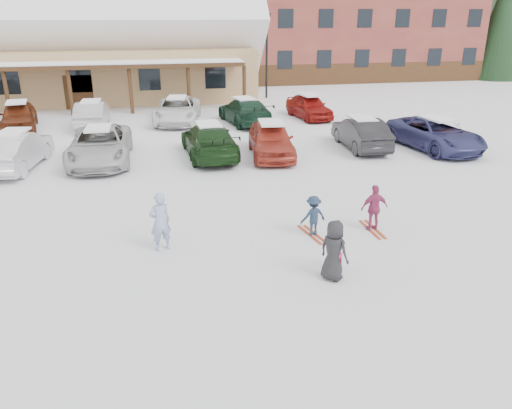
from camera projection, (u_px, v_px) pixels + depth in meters
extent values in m
plane|color=white|center=(253.00, 254.00, 13.26)|extent=(160.00, 160.00, 0.00)
cube|color=tan|center=(57.00, 73.00, 36.50)|extent=(28.00, 10.00, 3.60)
cube|color=#422814|center=(38.00, 66.00, 30.44)|extent=(25.20, 2.60, 0.25)
cube|color=white|center=(50.00, 19.00, 35.15)|extent=(29.12, 9.69, 9.69)
cube|color=maroon|center=(337.00, 12.00, 48.82)|extent=(24.00, 14.00, 12.00)
cube|color=maroon|center=(178.00, 29.00, 46.45)|extent=(7.00, 12.60, 9.00)
cube|color=#422814|center=(361.00, 73.00, 44.30)|extent=(24.00, 0.10, 1.80)
cylinder|color=black|center=(267.00, 59.00, 36.29)|extent=(0.16, 0.16, 5.68)
cube|color=black|center=(267.00, 15.00, 35.22)|extent=(0.50, 0.25, 0.25)
cylinder|color=black|center=(493.00, 72.00, 47.90)|extent=(0.60, 0.60, 1.32)
cone|color=black|center=(504.00, 9.00, 45.88)|extent=(4.84, 4.84, 9.90)
cylinder|color=black|center=(228.00, 66.00, 54.39)|extent=(0.60, 0.60, 1.08)
cone|color=black|center=(227.00, 21.00, 52.73)|extent=(3.96, 3.96, 8.10)
cylinder|color=black|center=(450.00, 58.00, 61.43)|extent=(0.60, 0.60, 1.38)
cone|color=black|center=(457.00, 7.00, 59.32)|extent=(5.06, 5.06, 10.35)
imported|color=#8C9ABF|center=(160.00, 222.00, 13.21)|extent=(0.69, 0.57, 1.62)
imported|color=#B32D56|center=(336.00, 253.00, 12.32)|extent=(0.51, 0.46, 0.86)
imported|color=#1C2B3E|center=(313.00, 216.00, 14.16)|extent=(0.84, 0.58, 1.19)
cube|color=#A83618|center=(312.00, 234.00, 14.37)|extent=(0.46, 1.41, 0.03)
imported|color=#A0315D|center=(374.00, 208.00, 14.46)|extent=(0.82, 0.35, 1.39)
cube|color=#A83618|center=(372.00, 229.00, 14.70)|extent=(0.22, 1.40, 0.03)
imported|color=black|center=(334.00, 250.00, 11.75)|extent=(0.83, 0.88, 1.51)
imported|color=silver|center=(15.00, 150.00, 20.19)|extent=(2.23, 4.81, 1.53)
imported|color=#BBBBBB|center=(100.00, 145.00, 21.07)|extent=(2.51, 5.39, 1.49)
imported|color=black|center=(209.00, 140.00, 21.90)|extent=(2.31, 5.14, 1.46)
imported|color=#AB3526|center=(271.00, 139.00, 21.93)|extent=(2.30, 4.66, 1.53)
imported|color=black|center=(361.00, 133.00, 23.27)|extent=(1.69, 4.42, 1.44)
imported|color=navy|center=(435.00, 134.00, 23.14)|extent=(3.11, 5.49, 1.45)
imported|color=maroon|center=(19.00, 115.00, 27.17)|extent=(2.39, 4.54, 1.47)
imported|color=#ABAAAF|center=(92.00, 114.00, 27.57)|extent=(1.57, 4.40, 1.44)
imported|color=white|center=(177.00, 110.00, 28.74)|extent=(3.18, 5.56, 1.46)
imported|color=#153524|center=(245.00, 111.00, 28.49)|extent=(2.75, 5.21, 1.44)
imported|color=maroon|center=(309.00, 106.00, 29.94)|extent=(2.18, 4.32, 1.41)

